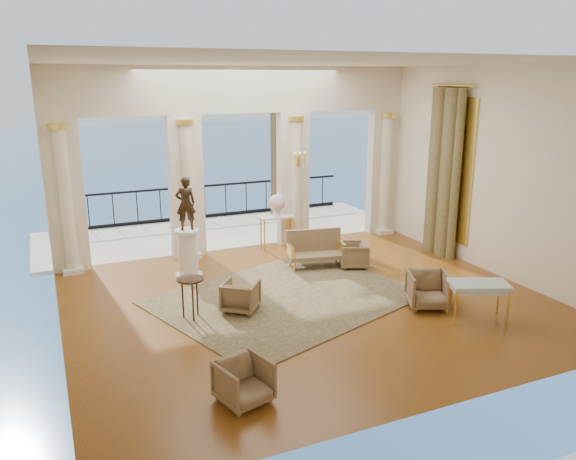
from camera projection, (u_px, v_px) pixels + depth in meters
name	position (u px, v px, depth m)	size (l,w,h in m)	color
floor	(309.00, 302.00, 10.97)	(9.00, 9.00, 0.00)	#4C2A0A
room_walls	(340.00, 163.00, 9.22)	(9.00, 9.00, 9.00)	white
arcade	(241.00, 147.00, 13.66)	(9.00, 0.56, 4.50)	beige
terrace	(221.00, 232.00, 16.10)	(10.00, 3.60, 0.10)	#BFB59F
balustrade	(205.00, 205.00, 17.39)	(9.00, 0.06, 1.03)	black
palm_tree	(273.00, 82.00, 16.49)	(2.00, 2.00, 4.50)	#4C3823
sea	(84.00, 167.00, 65.50)	(160.00, 160.00, 0.00)	#2F5E8C
curtain	(443.00, 173.00, 13.43)	(0.33, 1.40, 4.09)	brown
window_frame	(450.00, 169.00, 13.48)	(0.04, 1.60, 3.40)	#EBC64D
wall_sconce	(299.00, 160.00, 14.02)	(0.30, 0.11, 0.33)	#EBC64D
rug	(287.00, 297.00, 11.14)	(4.77, 3.71, 0.02)	#313618
armchair_a	(244.00, 380.00, 7.51)	(0.64, 0.60, 0.66)	#4E3E24
armchair_b	(428.00, 288.00, 10.63)	(0.73, 0.69, 0.76)	#4E3E24
armchair_c	(354.00, 254.00, 12.87)	(0.62, 0.58, 0.64)	#4E3E24
armchair_d	(241.00, 294.00, 10.47)	(0.62, 0.58, 0.64)	#4E3E24
settee	(315.00, 249.00, 12.89)	(1.37, 0.80, 0.85)	#4E3E24
game_table	(479.00, 287.00, 10.01)	(1.16, 0.92, 0.70)	#A2C1CE
pedestal	(188.00, 254.00, 12.18)	(0.59, 0.59, 1.08)	silver
statue	(186.00, 204.00, 11.88)	(0.42, 0.27, 1.15)	black
console_table	(277.00, 222.00, 14.24)	(0.89, 0.39, 0.83)	silver
urn	(277.00, 204.00, 14.11)	(0.42, 0.42, 0.56)	white
side_table	(190.00, 284.00, 10.02)	(0.48, 0.48, 0.78)	black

